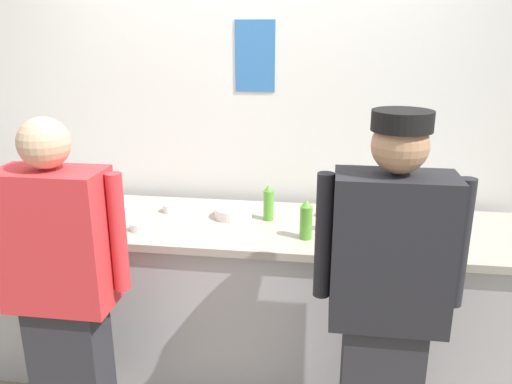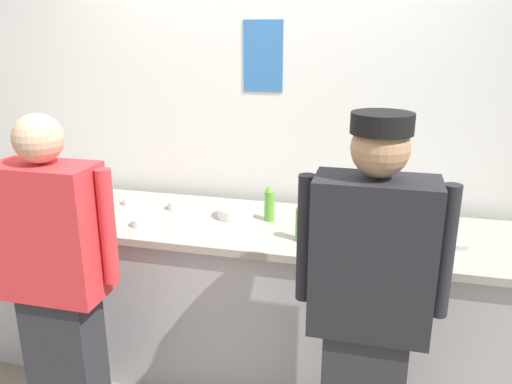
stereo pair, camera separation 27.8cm
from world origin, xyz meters
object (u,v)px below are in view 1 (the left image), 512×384
Objects in this scene: sheet_tray at (406,229)px; squeeze_bottle_spare at (335,214)px; chef_center at (387,300)px; mixing_bowl_steel at (42,201)px; squeeze_bottle_secondary at (269,203)px; ramekin_yellow_sauce at (139,226)px; chef_near_left at (63,289)px; ramekin_green_sauce at (171,208)px; squeeze_bottle_primary at (306,220)px; plate_stack_front at (234,213)px; ramekin_red_sauce at (121,205)px; ramekin_orange_sauce at (328,212)px.

sheet_tray is 2.38× the size of squeeze_bottle_spare.
chef_center is 2.04m from mixing_bowl_steel.
squeeze_bottle_secondary is 2.25× the size of ramekin_yellow_sauce.
chef_near_left reaches higher than ramekin_green_sauce.
chef_near_left is at bearing -151.50° from squeeze_bottle_primary.
plate_stack_front is at bearing 166.06° from squeeze_bottle_spare.
squeeze_bottle_spare is at bearing 108.74° from chef_center.
mixing_bowl_steel is 1.61× the size of squeeze_bottle_spare.
chef_center is 8.11× the size of squeeze_bottle_secondary.
sheet_tray is at bearing -4.49° from ramekin_red_sauce.
mixing_bowl_steel reaches higher than ramekin_yellow_sauce.
chef_center reaches higher than squeeze_bottle_spare.
chef_near_left is 0.93m from mixing_bowl_steel.
chef_near_left is 3.27× the size of sheet_tray.
squeeze_bottle_primary is at bearing 1.14° from ramekin_yellow_sauce.
squeeze_bottle_primary is at bearing -144.31° from squeeze_bottle_spare.
squeeze_bottle_spare is (0.15, 0.10, 0.00)m from squeeze_bottle_primary.
squeeze_bottle_primary is 2.29× the size of ramekin_green_sauce.
squeeze_bottle_spare is at bearing -3.10° from mixing_bowl_steel.
squeeze_bottle_primary is 1.15m from ramekin_red_sauce.
ramekin_red_sauce is (-1.47, 0.82, 0.06)m from chef_center.
ramekin_red_sauce is at bearing 150.75° from chef_center.
sheet_tray is 5.42× the size of ramekin_yellow_sauce.
plate_stack_front is at bearing 2.47° from mixing_bowl_steel.
chef_near_left is at bearing -127.31° from plate_stack_front.
mixing_bowl_steel is (-0.52, 0.76, 0.13)m from chef_near_left.
ramekin_green_sauce is at bearing 175.57° from squeeze_bottle_secondary.
mixing_bowl_steel is at bearing -175.16° from ramekin_orange_sauce.
ramekin_orange_sauce is at bearing 98.47° from squeeze_bottle_spare.
chef_near_left is 17.88× the size of ramekin_green_sauce.
chef_near_left is 1.40m from chef_center.
mixing_bowl_steel is at bearing -177.53° from plate_stack_front.
chef_near_left is at bearing -178.43° from chef_center.
plate_stack_front is 0.49m from squeeze_bottle_primary.
chef_center is at bearing -34.85° from ramekin_green_sauce.
squeeze_bottle_secondary is 0.59m from ramekin_green_sauce.
ramekin_green_sauce is (-1.32, 0.11, 0.01)m from sheet_tray.
chef_near_left reaches higher than ramekin_yellow_sauce.
chef_center is at bearing -73.94° from ramekin_orange_sauce.
ramekin_orange_sauce is 1.24× the size of ramekin_red_sauce.
chef_center is 1.34m from ramekin_yellow_sauce.
squeeze_bottle_spare is 0.97m from ramekin_green_sauce.
chef_center is 1.10m from plate_stack_front.
squeeze_bottle_spare is at bearing 6.79° from ramekin_yellow_sauce.
squeeze_bottle_spare is at bearing -81.53° from ramekin_orange_sauce.
chef_near_left is 0.97× the size of chef_center.
ramekin_yellow_sauce is at bearing -158.81° from squeeze_bottle_secondary.
squeeze_bottle_primary is at bearing -108.26° from ramekin_orange_sauce.
mixing_bowl_steel is 0.70m from ramekin_yellow_sauce.
mixing_bowl_steel is at bearing -167.11° from ramekin_red_sauce.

